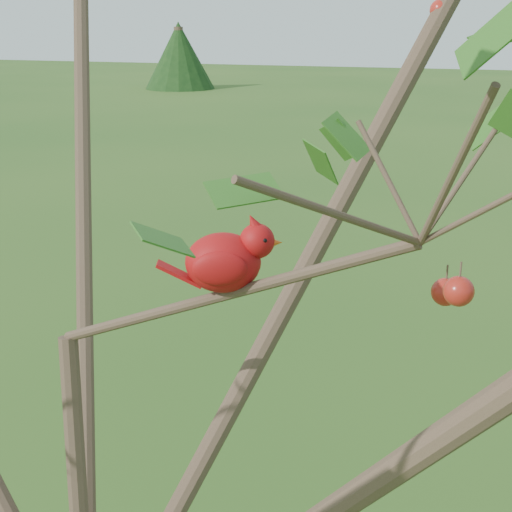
# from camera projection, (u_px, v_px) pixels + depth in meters

# --- Properties ---
(crabapple_tree) EXTENTS (2.35, 2.05, 2.95)m
(crabapple_tree) POSITION_uv_depth(u_px,v_px,m) (55.00, 273.00, 1.07)
(crabapple_tree) COLOR #3F2D22
(crabapple_tree) RESTS_ON ground
(cardinal) EXTENTS (0.19, 0.12, 0.13)m
(cardinal) POSITION_uv_depth(u_px,v_px,m) (227.00, 259.00, 1.08)
(cardinal) COLOR #B60F12
(cardinal) RESTS_ON ground
(distant_trees) EXTENTS (42.38, 15.19, 3.03)m
(distant_trees) POSITION_uv_depth(u_px,v_px,m) (366.00, 55.00, 23.16)
(distant_trees) COLOR #3F2D22
(distant_trees) RESTS_ON ground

